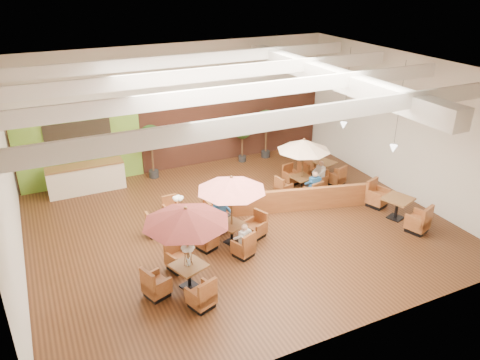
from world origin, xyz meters
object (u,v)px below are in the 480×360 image
diner_1 (221,210)px  service_counter (86,178)px  booth_divider (287,201)px  table_1 (231,197)px  table_5 (319,171)px  topiary_0 (151,139)px  table_0 (185,231)px  table_4 (397,208)px  table_2 (303,155)px  diner_4 (320,172)px  diner_3 (314,183)px  diner_0 (243,236)px  topiary_2 (266,122)px  diner_2 (206,229)px  table_3 (179,219)px

diner_1 → service_counter: bearing=-80.2°
booth_divider → table_1: 3.22m
service_counter → table_5: (9.25, -2.96, -0.25)m
topiary_0 → booth_divider: bearing=-54.5°
diner_1 → table_1: bearing=63.9°
table_0 → table_5: bearing=12.0°
service_counter → table_4: size_ratio=1.02×
table_4 → table_2: bearing=101.0°
booth_divider → diner_4: size_ratio=8.51×
booth_divider → table_1: size_ratio=2.48×
topiary_0 → diner_3: bearing=-43.6°
booth_divider → service_counter: bearing=157.6°
service_counter → table_5: bearing=-17.7°
diner_0 → diner_3: size_ratio=0.91×
table_1 → table_2: size_ratio=1.10×
table_5 → topiary_2: size_ratio=1.10×
topiary_2 → diner_2: bearing=-131.4°
table_4 → diner_2: diner_2 is taller
table_4 → table_3: bearing=141.3°
table_1 → diner_1: (0.00, 0.89, -0.90)m
service_counter → booth_divider: size_ratio=0.48×
table_5 → diner_0: diner_0 is taller
booth_divider → table_0: (-4.90, -2.74, 1.44)m
table_4 → topiary_0: 10.19m
table_0 → table_4: size_ratio=0.92×
topiary_2 → booth_divider: bearing=-109.7°
topiary_2 → service_counter: bearing=-178.6°
diner_0 → diner_3: bearing=6.1°
topiary_2 → table_0: bearing=-130.6°
table_0 → diner_1: table_0 is taller
diner_4 → table_5: bearing=-35.4°
table_2 → topiary_2: (0.47, 3.96, 0.14)m
topiary_0 → diner_4: bearing=-34.0°
table_2 → diner_0: table_2 is taller
table_3 → topiary_0: size_ratio=0.96×
table_1 → table_5: bearing=7.4°
diner_1 → diner_2: 1.26m
table_0 → table_2: (6.27, 3.91, -0.28)m
table_1 → topiary_2: 7.75m
diner_3 → diner_4: size_ratio=1.06×
topiary_0 → diner_1: topiary_0 is taller
booth_divider → table_5: (2.76, 1.97, -0.10)m
table_0 → table_2: 7.39m
topiary_0 → diner_0: topiary_0 is taller
table_3 → diner_0: size_ratio=3.17×
service_counter → table_1: (3.72, -6.03, 1.10)m
table_0 → topiary_2: bearing=29.9°
table_2 → topiary_0: 6.41m
booth_divider → table_4: (3.32, -2.17, -0.04)m
table_4 → diner_2: 7.06m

